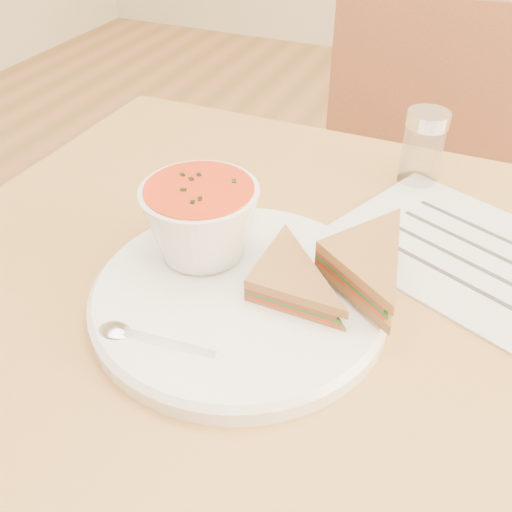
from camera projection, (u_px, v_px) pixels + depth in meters
The scene contains 9 objects.
dining_table at pixel (330, 477), 0.84m from camera, with size 1.00×0.70×0.75m, color #9C6A30, non-canonical shape.
chair_far at pixel (401, 250), 1.16m from camera, with size 0.40×0.40×0.89m, color #5A301B, non-canonical shape.
plate at pixel (239, 297), 0.59m from camera, with size 0.30×0.30×0.02m, color white, non-canonical shape.
soup_bowl at pixel (201, 224), 0.60m from camera, with size 0.12×0.12×0.09m, color white, non-canonical shape.
sandwich_half_a at pixel (244, 293), 0.55m from camera, with size 0.10×0.10×0.03m, color #9D6D37, non-canonical shape.
sandwich_half_b at pixel (315, 255), 0.58m from camera, with size 0.11×0.11×0.04m, color #9D6D37, non-canonical shape.
spoon at pixel (162, 343), 0.52m from camera, with size 0.17×0.03×0.01m, color silver, non-canonical shape.
paper_menu at pixel (471, 254), 0.65m from camera, with size 0.30×0.22×0.00m, color silver, non-canonical shape.
condiment_shaker at pixel (423, 148), 0.76m from camera, with size 0.06×0.06×0.10m, color silver, non-canonical shape.
Camera 1 is at (0.08, -0.47, 1.15)m, focal length 40.00 mm.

